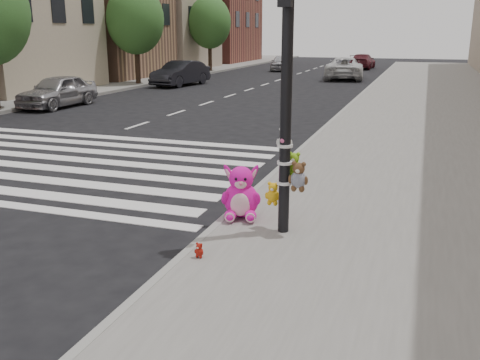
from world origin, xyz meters
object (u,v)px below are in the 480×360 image
at_px(car_white_near, 344,68).
at_px(signal_pole, 287,123).
at_px(car_silver_far, 58,91).
at_px(red_teddy, 199,250).
at_px(car_dark_far, 181,73).
at_px(pink_bunny, 241,196).

bearing_deg(car_white_near, signal_pole, 89.78).
xyz_separation_m(signal_pole, car_silver_far, (-12.42, 11.11, -1.11)).
bearing_deg(signal_pole, red_teddy, -122.11).
relative_size(signal_pole, car_white_near, 0.79).
relative_size(signal_pole, car_silver_far, 1.04).
bearing_deg(car_dark_far, red_teddy, -56.13).
bearing_deg(car_dark_far, car_white_near, 50.07).
relative_size(car_silver_far, car_white_near, 0.76).
height_order(signal_pole, car_white_near, signal_pole).
xyz_separation_m(red_teddy, car_dark_far, (-10.67, 22.27, 0.46)).
xyz_separation_m(car_silver_far, car_white_near, (9.16, 17.21, 0.05)).
bearing_deg(car_silver_far, car_white_near, 62.67).
bearing_deg(signal_pole, car_silver_far, 138.20).
bearing_deg(car_silver_far, car_dark_far, 85.32).
bearing_deg(red_teddy, pink_bunny, 98.74).
height_order(signal_pole, pink_bunny, signal_pole).
relative_size(pink_bunny, car_silver_far, 0.23).
bearing_deg(car_white_near, car_silver_far, 55.18).
relative_size(signal_pole, red_teddy, 19.39).
height_order(signal_pole, car_silver_far, signal_pole).
bearing_deg(car_white_near, pink_bunny, 88.21).
distance_m(pink_bunny, car_dark_far, 23.20).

